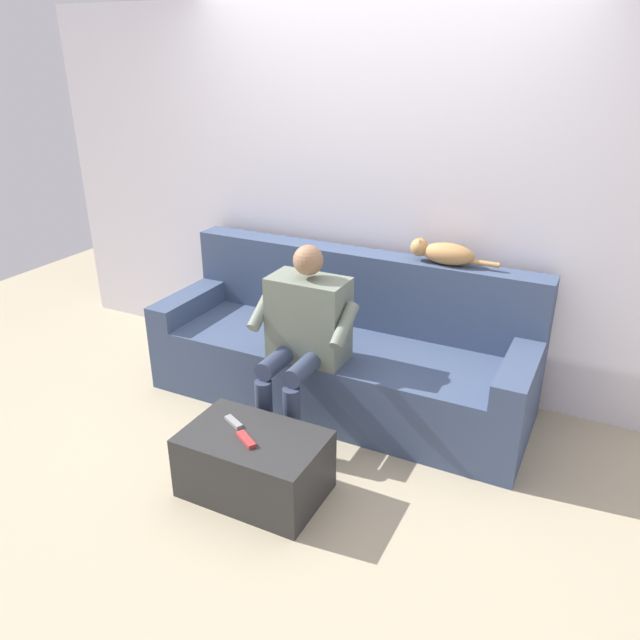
# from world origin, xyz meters

# --- Properties ---
(ground_plane) EXTENTS (8.00, 8.00, 0.00)m
(ground_plane) POSITION_xyz_m (0.00, 0.60, 0.00)
(ground_plane) COLOR tan
(back_wall) EXTENTS (5.17, 0.06, 2.44)m
(back_wall) POSITION_xyz_m (0.00, -0.62, 1.22)
(back_wall) COLOR silver
(back_wall) RESTS_ON ground
(couch) EXTENTS (2.43, 0.84, 0.94)m
(couch) POSITION_xyz_m (0.00, -0.16, 0.32)
(couch) COLOR #3D4C6B
(couch) RESTS_ON ground
(coffee_table) EXTENTS (0.72, 0.46, 0.35)m
(coffee_table) POSITION_xyz_m (0.00, 0.93, 0.17)
(coffee_table) COLOR #2D2D2D
(coffee_table) RESTS_ON ground
(person_solo_seated) EXTENTS (0.61, 0.56, 1.14)m
(person_solo_seated) POSITION_xyz_m (0.06, 0.26, 0.65)
(person_solo_seated) COLOR slate
(person_solo_seated) RESTS_ON ground
(cat_on_backrest) EXTENTS (0.55, 0.15, 0.14)m
(cat_on_backrest) POSITION_xyz_m (-0.54, -0.42, 1.01)
(cat_on_backrest) COLOR #B7844C
(cat_on_backrest) RESTS_ON couch
(remote_red) EXTENTS (0.15, 0.11, 0.02)m
(remote_red) POSITION_xyz_m (0.01, 0.99, 0.36)
(remote_red) COLOR #B73333
(remote_red) RESTS_ON coffee_table
(remote_gray) EXTENTS (0.13, 0.09, 0.02)m
(remote_gray) POSITION_xyz_m (0.15, 0.88, 0.36)
(remote_gray) COLOR gray
(remote_gray) RESTS_ON coffee_table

